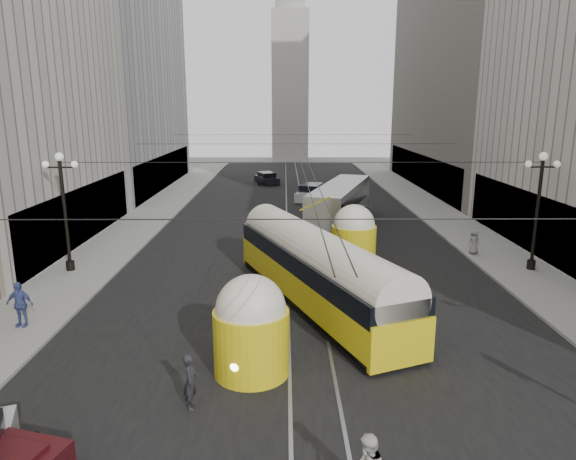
{
  "coord_description": "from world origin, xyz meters",
  "views": [
    {
      "loc": [
        -0.9,
        -8.78,
        8.77
      ],
      "look_at": [
        -0.77,
        12.84,
        3.61
      ],
      "focal_mm": 32.0,
      "sensor_mm": 36.0,
      "label": 1
    }
  ],
  "objects_px": {
    "streetcar": "(316,268)",
    "pedestrian_sidewalk_left": "(20,304)",
    "pedestrian_crossing_a": "(191,381)",
    "pedestrian_sidewalk_right": "(474,242)",
    "city_bus": "(340,203)"
  },
  "relations": [
    {
      "from": "pedestrian_crossing_a",
      "to": "pedestrian_sidewalk_left",
      "type": "relative_size",
      "value": 0.92
    },
    {
      "from": "streetcar",
      "to": "pedestrian_sidewalk_right",
      "type": "relative_size",
      "value": 9.96
    },
    {
      "from": "streetcar",
      "to": "pedestrian_sidewalk_right",
      "type": "height_order",
      "value": "streetcar"
    },
    {
      "from": "pedestrian_sidewalk_right",
      "to": "pedestrian_sidewalk_left",
      "type": "bearing_deg",
      "value": 12.73
    },
    {
      "from": "streetcar",
      "to": "pedestrian_sidewalk_right",
      "type": "bearing_deg",
      "value": 37.69
    },
    {
      "from": "pedestrian_crossing_a",
      "to": "pedestrian_sidewalk_left",
      "type": "bearing_deg",
      "value": 55.29
    },
    {
      "from": "city_bus",
      "to": "pedestrian_sidewalk_left",
      "type": "xyz_separation_m",
      "value": [
        -14.92,
        -19.16,
        -0.61
      ]
    },
    {
      "from": "streetcar",
      "to": "pedestrian_sidewalk_left",
      "type": "bearing_deg",
      "value": -167.59
    },
    {
      "from": "pedestrian_sidewalk_left",
      "to": "pedestrian_sidewalk_right",
      "type": "bearing_deg",
      "value": 29.74
    },
    {
      "from": "pedestrian_crossing_a",
      "to": "pedestrian_sidewalk_right",
      "type": "relative_size",
      "value": 1.14
    },
    {
      "from": "pedestrian_crossing_a",
      "to": "pedestrian_sidewalk_left",
      "type": "distance_m",
      "value": 9.68
    },
    {
      "from": "city_bus",
      "to": "pedestrian_crossing_a",
      "type": "xyz_separation_m",
      "value": [
        -7.05,
        -24.79,
        -0.84
      ]
    },
    {
      "from": "city_bus",
      "to": "pedestrian_sidewalk_left",
      "type": "distance_m",
      "value": 24.29
    },
    {
      "from": "streetcar",
      "to": "pedestrian_crossing_a",
      "type": "relative_size",
      "value": 8.74
    },
    {
      "from": "pedestrian_sidewalk_left",
      "to": "pedestrian_crossing_a",
      "type": "bearing_deg",
      "value": -31.03
    }
  ]
}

